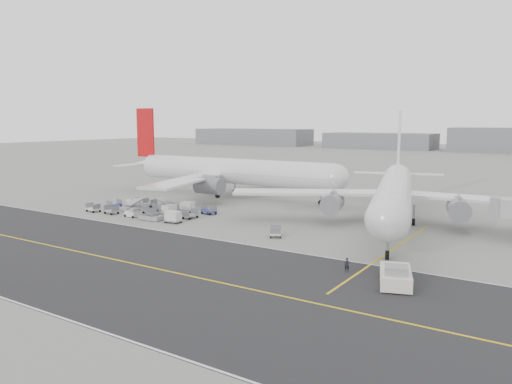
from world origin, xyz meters
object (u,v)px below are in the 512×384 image
Objects in this scene: pushback_tug at (395,276)px; airliner_a at (228,171)px; airliner_b at (394,192)px; ground_crew_a at (347,265)px.

airliner_a is at bearing 122.07° from pushback_tug.
airliner_a is 1.08× the size of airliner_b.
airliner_b is at bearing 88.67° from pushback_tug.
pushback_tug is (10.36, -31.70, -4.70)m from airliner_b.
airliner_a is 35.98× the size of ground_crew_a.
airliner_a reaches higher than airliner_b.
ground_crew_a is at bearing -131.75° from airliner_a.
airliner_b is 6.34× the size of pushback_tug.
pushback_tug is at bearing -129.38° from airliner_a.
pushback_tug is (53.85, -42.84, -5.02)m from airliner_a.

